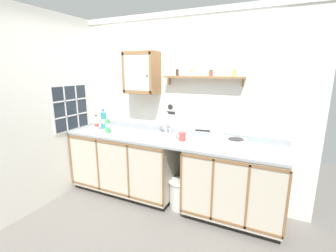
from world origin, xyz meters
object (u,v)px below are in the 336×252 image
at_px(bottle_opaque_white_2, 97,123).
at_px(warning_sign, 170,109).
at_px(bottle_soda_green_1, 108,125).
at_px(bottle_detergent_teal_0, 104,120).
at_px(wall_cabinet, 142,73).
at_px(sink, 158,137).
at_px(hot_plate_stove, 226,142).
at_px(saucepan, 217,133).
at_px(mug, 182,136).
at_px(trash_bin, 179,194).

height_order(bottle_opaque_white_2, warning_sign, warning_sign).
distance_m(bottle_soda_green_1, bottle_opaque_white_2, 0.28).
relative_size(bottle_detergent_teal_0, bottle_soda_green_1, 1.24).
distance_m(bottle_detergent_teal_0, wall_cabinet, 0.97).
bearing_deg(wall_cabinet, sink, -22.28).
height_order(hot_plate_stove, saucepan, saucepan).
relative_size(bottle_detergent_teal_0, mug, 2.52).
relative_size(hot_plate_stove, bottle_soda_green_1, 1.90).
bearing_deg(mug, bottle_soda_green_1, -175.14).
bearing_deg(wall_cabinet, hot_plate_stove, -6.46).
bearing_deg(sink, bottle_opaque_white_2, -175.71).
distance_m(bottle_soda_green_1, trash_bin, 1.39).
height_order(mug, trash_bin, mug).
bearing_deg(mug, wall_cabinet, 165.29).
bearing_deg(warning_sign, saucepan, -18.80).
xyz_separation_m(hot_plate_stove, warning_sign, (-0.86, 0.27, 0.30)).
distance_m(bottle_detergent_teal_0, warning_sign, 1.08).
height_order(sink, bottle_soda_green_1, sink).
bearing_deg(bottle_soda_green_1, warning_sign, 26.95).
relative_size(sink, wall_cabinet, 0.84).
relative_size(bottle_soda_green_1, trash_bin, 0.62).
distance_m(hot_plate_stove, wall_cabinet, 1.49).
relative_size(bottle_soda_green_1, wall_cabinet, 0.42).
xyz_separation_m(bottle_opaque_white_2, trash_bin, (1.38, -0.03, -0.83)).
distance_m(saucepan, bottle_detergent_teal_0, 1.78).
relative_size(sink, hot_plate_stove, 1.05).
relative_size(hot_plate_stove, trash_bin, 1.18).
distance_m(hot_plate_stove, bottle_soda_green_1, 1.67).
distance_m(saucepan, warning_sign, 0.81).
distance_m(saucepan, mug, 0.45).
xyz_separation_m(hot_plate_stove, bottle_opaque_white_2, (-1.93, -0.07, 0.06)).
bearing_deg(trash_bin, wall_cabinet, 160.71).
distance_m(sink, bottle_opaque_white_2, 1.02).
height_order(hot_plate_stove, mug, mug).
distance_m(bottle_detergent_teal_0, bottle_opaque_white_2, 0.13).
relative_size(mug, trash_bin, 0.31).
distance_m(sink, saucepan, 0.82).
xyz_separation_m(bottle_opaque_white_2, wall_cabinet, (0.69, 0.21, 0.75)).
xyz_separation_m(bottle_detergent_teal_0, bottle_opaque_white_2, (-0.04, -0.12, -0.04)).
relative_size(saucepan, warning_sign, 1.57).
bearing_deg(sink, warning_sign, 76.75).
bearing_deg(bottle_soda_green_1, saucepan, 5.71).
distance_m(bottle_soda_green_1, wall_cabinet, 0.89).
xyz_separation_m(hot_plate_stove, mug, (-0.55, -0.04, 0.01)).
relative_size(sink, trash_bin, 1.23).
xyz_separation_m(saucepan, bottle_opaque_white_2, (-1.82, -0.09, -0.03)).
bearing_deg(warning_sign, bottle_detergent_teal_0, -168.09).
bearing_deg(wall_cabinet, mug, -14.71).
relative_size(sink, bottle_opaque_white_2, 2.10).
bearing_deg(bottle_detergent_teal_0, hot_plate_stove, -1.63).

